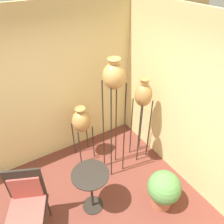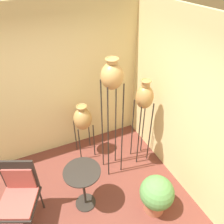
% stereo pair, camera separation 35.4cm
% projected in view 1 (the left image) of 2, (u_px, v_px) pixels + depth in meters
% --- Properties ---
extents(wall_back, '(7.81, 0.06, 2.70)m').
position_uv_depth(wall_back, '(28.00, 96.00, 3.46)').
color(wall_back, beige).
rests_on(wall_back, ground_plane).
extents(wall_right, '(0.06, 7.81, 2.70)m').
position_uv_depth(wall_right, '(210.00, 120.00, 2.95)').
color(wall_right, beige).
rests_on(wall_right, ground_plane).
extents(vase_stand_tall, '(0.32, 0.32, 2.09)m').
position_uv_depth(vase_stand_tall, '(114.00, 80.00, 2.97)').
color(vase_stand_tall, '#28231E').
rests_on(vase_stand_tall, ground_plane).
extents(vase_stand_medium, '(0.29, 0.29, 1.64)m').
position_uv_depth(vase_stand_medium, '(143.00, 96.00, 3.51)').
color(vase_stand_medium, '#28231E').
rests_on(vase_stand_medium, ground_plane).
extents(vase_stand_short, '(0.32, 0.32, 1.10)m').
position_uv_depth(vase_stand_short, '(81.00, 121.00, 3.78)').
color(vase_stand_short, '#28231E').
rests_on(vase_stand_short, ground_plane).
extents(chair, '(0.67, 0.68, 1.02)m').
position_uv_depth(chair, '(26.00, 203.00, 2.81)').
color(chair, '#28231E').
rests_on(chair, ground_plane).
extents(side_table, '(0.52, 0.52, 0.76)m').
position_uv_depth(side_table, '(91.00, 183.00, 3.07)').
color(side_table, '#28231E').
rests_on(side_table, ground_plane).
extents(potted_plant, '(0.50, 0.50, 0.66)m').
position_uv_depth(potted_plant, '(164.00, 189.00, 3.21)').
color(potted_plant, '#B26647').
rests_on(potted_plant, ground_plane).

